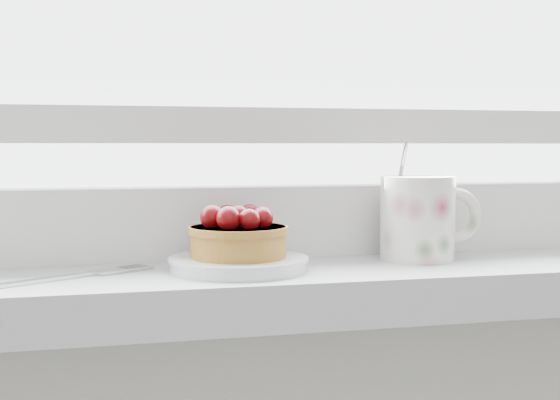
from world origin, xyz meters
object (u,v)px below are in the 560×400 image
object	(u,v)px
saucer	(238,264)
raspberry_tart	(238,234)
floral_mug	(420,216)
fork	(60,278)

from	to	relation	value
saucer	raspberry_tart	world-z (taller)	raspberry_tart
saucer	raspberry_tart	bearing A→B (deg)	173.30
floral_mug	fork	xyz separation A→B (m)	(-0.33, -0.03, -0.04)
raspberry_tart	fork	world-z (taller)	raspberry_tart
raspberry_tart	fork	distance (m)	0.15
saucer	raspberry_tart	xyz separation A→B (m)	(-0.00, 0.00, 0.03)
floral_mug	fork	distance (m)	0.34
saucer	fork	world-z (taller)	saucer
raspberry_tart	floral_mug	distance (m)	0.18
raspberry_tart	floral_mug	bearing A→B (deg)	6.46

